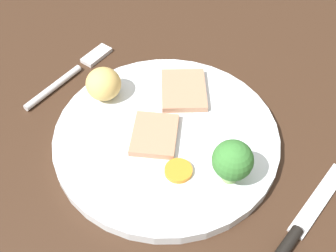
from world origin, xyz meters
TOP-DOWN VIEW (x-y plane):
  - dining_table at (0.00, 0.00)cm, footprint 120.00×84.00cm
  - dinner_plate at (3.43, 0.32)cm, footprint 26.30×26.30cm
  - meat_slice_main at (0.92, 6.62)cm, footprint 8.77×8.95cm
  - meat_slice_under at (2.72, -1.26)cm, footprint 7.61×7.96cm
  - roast_potato_left at (-6.45, -0.36)cm, footprint 6.08×6.08cm
  - carrot_coin_front at (7.86, -3.42)cm, footprint 3.04×3.04cm
  - broccoli_floret at (12.54, -0.58)cm, footprint 4.29×4.29cm
  - fork at (-13.73, 0.84)cm, footprint 2.16×15.29cm
  - knife at (21.04, -1.89)cm, footprint 1.93×18.53cm

SIDE VIEW (x-z plane):
  - dining_table at x=0.00cm, z-range 0.00..3.60cm
  - fork at x=-13.73cm, z-range 3.54..4.44cm
  - knife at x=21.04cm, z-range 3.45..4.65cm
  - dinner_plate at x=3.43cm, z-range 3.60..5.00cm
  - carrot_coin_front at x=7.86cm, z-range 5.00..5.55cm
  - meat_slice_main at x=0.92cm, z-range 5.00..5.80cm
  - meat_slice_under at x=2.72cm, z-range 5.00..5.80cm
  - roast_potato_left at x=-6.45cm, z-range 5.00..9.00cm
  - broccoli_floret at x=12.54cm, z-range 5.37..10.69cm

